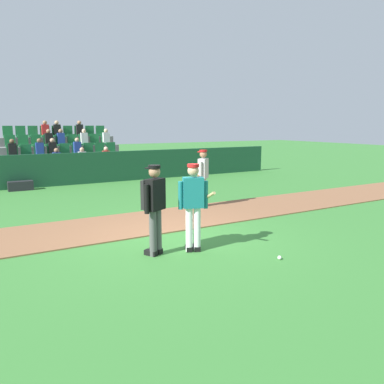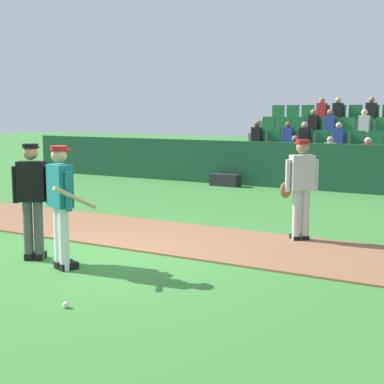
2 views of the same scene
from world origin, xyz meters
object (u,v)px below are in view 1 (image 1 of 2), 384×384
Objects in this scene: batter_teal_jersey at (193,204)px; runner_grey_jersey at (203,176)px; umpire_home_plate at (154,205)px; baseball at (280,258)px; equipment_bag at (21,186)px.

runner_grey_jersey is (2.30, 3.42, -0.01)m from batter_teal_jersey.
baseball is at bearing -36.52° from umpire_home_plate.
runner_grey_jersey is 7.61m from equipment_bag.
equipment_bag is at bearing 107.68° from baseball.
baseball is (-1.13, -4.64, -0.93)m from runner_grey_jersey.
umpire_home_plate is (-0.75, 0.20, 0.03)m from batter_teal_jersey.
runner_grey_jersey is 4.86m from baseball.
batter_teal_jersey is 23.78× the size of baseball.
equipment_bag is (-1.49, 9.27, -0.82)m from umpire_home_plate.
umpire_home_plate is at bearing 143.48° from baseball.
batter_teal_jersey is 1.96× the size of equipment_bag.
umpire_home_plate is 2.58m from baseball.
runner_grey_jersey reaches higher than baseball.
umpire_home_plate is 1.00× the size of runner_grey_jersey.
umpire_home_plate is 1.96× the size of equipment_bag.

